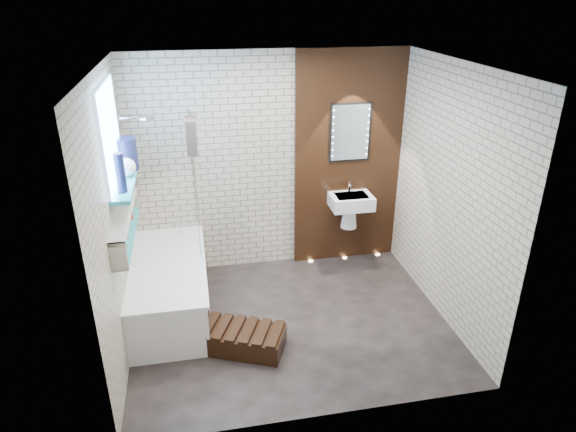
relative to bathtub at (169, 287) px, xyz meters
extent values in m
plane|color=black|center=(1.22, -0.45, -0.29)|extent=(3.20, 3.20, 0.00)
cube|color=#BDAE96|center=(1.22, 0.85, 1.01)|extent=(3.20, 0.04, 2.60)
cube|color=#BDAE96|center=(1.22, -1.75, 1.01)|extent=(3.20, 0.04, 2.60)
cube|color=#BDAE96|center=(-0.38, -0.45, 1.01)|extent=(0.04, 2.60, 2.60)
cube|color=#BDAE96|center=(2.82, -0.45, 1.01)|extent=(0.04, 2.60, 2.60)
plane|color=white|center=(1.22, -0.45, 2.31)|extent=(3.20, 3.20, 0.00)
cube|color=black|center=(2.17, 0.82, 1.01)|extent=(1.30, 0.06, 2.60)
cube|color=#7FADE0|center=(-0.36, -0.10, 1.71)|extent=(0.03, 1.00, 0.90)
cube|color=teal|center=(-0.29, -0.10, 1.24)|extent=(0.18, 1.00, 0.04)
cube|color=teal|center=(-0.31, -0.30, 0.79)|extent=(0.14, 1.30, 0.03)
cube|color=#B2A899|center=(-0.31, -0.30, 1.02)|extent=(0.14, 1.30, 0.03)
cube|color=#B2A899|center=(-0.31, -0.94, 0.91)|extent=(0.14, 0.03, 0.26)
cube|color=#B2A899|center=(-0.31, 0.33, 0.91)|extent=(0.14, 0.03, 0.26)
cube|color=white|center=(0.00, 0.00, -0.02)|extent=(0.75, 1.70, 0.55)
cube|color=white|center=(0.00, 0.00, 0.27)|extent=(0.79, 1.74, 0.03)
cylinder|color=silver|center=(0.15, 0.73, 0.35)|extent=(0.04, 0.04, 0.12)
cube|color=white|center=(0.35, 0.44, 0.99)|extent=(0.01, 0.78, 1.40)
cube|color=black|center=(0.35, 0.27, 1.56)|extent=(0.10, 0.26, 0.35)
cylinder|color=silver|center=(-0.08, 0.50, 1.71)|extent=(0.18, 0.18, 0.02)
cube|color=white|center=(2.17, 0.61, 0.56)|extent=(0.50, 0.36, 0.16)
cone|color=white|center=(2.17, 0.66, 0.34)|extent=(0.20, 0.20, 0.28)
cylinder|color=silver|center=(2.17, 0.71, 0.71)|extent=(0.03, 0.03, 0.14)
cube|color=black|center=(2.17, 0.78, 1.36)|extent=(0.50, 0.02, 0.70)
cube|color=silver|center=(2.17, 0.77, 1.36)|extent=(0.45, 0.01, 0.65)
cube|color=black|center=(0.62, -0.75, -0.19)|extent=(1.00, 0.74, 0.20)
cylinder|color=maroon|center=(-0.31, -0.65, 0.88)|extent=(0.06, 0.06, 0.14)
cylinder|color=maroon|center=(-0.31, 0.05, 0.89)|extent=(0.06, 0.06, 0.16)
cylinder|color=#9C5118|center=(-0.31, -0.62, 0.87)|extent=(0.06, 0.06, 0.11)
cylinder|color=#141837|center=(-0.28, 0.23, 1.42)|extent=(0.20, 0.20, 0.32)
sphere|color=white|center=(-0.28, 0.03, 1.35)|extent=(0.18, 0.18, 0.18)
cylinder|color=#141837|center=(-0.28, -0.38, 1.44)|extent=(0.08, 0.08, 0.36)
cylinder|color=#FFD899|center=(1.72, 0.75, -0.29)|extent=(0.06, 0.06, 0.01)
cylinder|color=#FFD899|center=(2.17, 0.75, -0.29)|extent=(0.06, 0.06, 0.01)
cylinder|color=#FFD899|center=(2.62, 0.75, -0.29)|extent=(0.06, 0.06, 0.01)
camera|label=1|loc=(0.36, -4.74, 2.92)|focal=31.63mm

